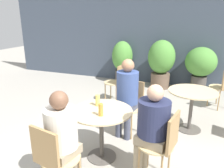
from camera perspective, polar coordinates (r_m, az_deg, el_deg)
The scene contains 17 objects.
ground_plane at distance 3.20m, azimuth 0.79°, elevation -19.45°, with size 20.00×20.00×0.00m, color #9E998E.
storefront_wall at distance 6.41m, azimuth 13.49°, elevation 13.12°, with size 10.00×0.06×3.00m.
cafe_table_near at distance 2.99m, azimuth -2.80°, elevation -9.46°, with size 0.84×0.84×0.72m.
cafe_table_far at distance 3.95m, azimuth 20.18°, elevation -3.81°, with size 0.81×0.81×0.72m.
bistro_chair_0 at distance 2.44m, azimuth -15.08°, elevation -17.62°, with size 0.44×0.46×0.89m.
bistro_chair_1 at distance 2.66m, azimuth 13.33°, elevation -14.26°, with size 0.46×0.44×0.89m.
bistro_chair_2 at distance 3.68m, azimuth 4.95°, elevation -4.66°, with size 0.44×0.46×0.89m.
bistro_chair_3 at distance 4.94m, azimuth 1.36°, elevation 1.15°, with size 0.44×0.43×0.89m.
bistro_chair_5 at distance 5.13m, azimuth 27.22°, elevation -0.20°, with size 0.49×0.49×0.89m.
seated_person_0 at distance 2.43m, azimuth -12.78°, elevation -12.62°, with size 0.35×0.38×1.21m.
seated_person_1 at distance 2.62m, azimuth 10.39°, elevation -10.34°, with size 0.41×0.38×1.20m.
seated_person_2 at distance 3.48m, azimuth 3.92°, elevation -2.06°, with size 0.35×0.38×1.29m.
beer_glass_0 at distance 2.74m, azimuth -2.97°, elevation -6.74°, with size 0.06×0.06×0.16m.
beer_glass_1 at distance 3.04m, azimuth -3.77°, elevation -4.29°, with size 0.06×0.06×0.16m.
potted_plant_0 at distance 6.48m, azimuth 2.69°, elevation 6.45°, with size 0.60×0.60×1.23m.
potted_plant_1 at distance 6.10m, azimuth 12.74°, elevation 5.79°, with size 0.72×0.72×1.32m.
potted_plant_2 at distance 6.12m, azimuth 22.13°, elevation 4.77°, with size 0.79×0.79×1.17m.
Camera 1 is at (0.88, -2.41, 1.92)m, focal length 35.00 mm.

